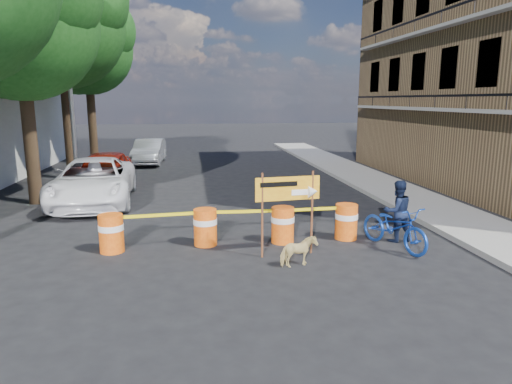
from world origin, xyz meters
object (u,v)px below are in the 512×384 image
object	(u,v)px
barrel_far_right	(346,221)
dog	(298,252)
barrel_mid_right	(283,224)
pedestrian	(397,211)
bicycle	(396,207)
detour_sign	(296,194)
sedan_silver	(149,151)
barrel_mid_left	(205,226)
barrel_far_left	(111,232)
sedan_red	(105,172)
suv_white	(93,181)

from	to	relation	value
barrel_far_right	dog	size ratio (longest dim) A/B	1.15
dog	barrel_mid_right	bearing A→B (deg)	-16.90
pedestrian	bicycle	world-z (taller)	bicycle
detour_sign	pedestrian	size ratio (longest dim) A/B	1.25
bicycle	sedan_silver	world-z (taller)	bicycle
dog	barrel_mid_left	bearing A→B (deg)	30.35
barrel_mid_right	pedestrian	distance (m)	2.89
barrel_mid_left	dog	size ratio (longest dim) A/B	1.15
barrel_far_left	barrel_mid_left	world-z (taller)	same
barrel_far_right	sedan_red	distance (m)	10.24
barrel_mid_right	barrel_far_right	size ratio (longest dim) A/B	1.00
detour_sign	suv_white	bearing A→B (deg)	125.85
barrel_mid_right	sedan_red	world-z (taller)	sedan_red
barrel_mid_right	bicycle	bearing A→B (deg)	-18.21
barrel_mid_left	barrel_far_left	bearing A→B (deg)	-174.25
sedan_red	barrel_mid_right	bearing A→B (deg)	-52.25
pedestrian	suv_white	bearing A→B (deg)	-40.25
barrel_mid_right	sedan_silver	xyz separation A→B (m)	(-4.54, 15.11, 0.22)
barrel_far_right	bicycle	size ratio (longest dim) A/B	0.44
barrel_mid_right	suv_white	world-z (taller)	suv_white
barrel_mid_right	pedestrian	size ratio (longest dim) A/B	0.58
dog	sedan_red	bearing A→B (deg)	14.71
pedestrian	barrel_far_left	bearing A→B (deg)	-8.05
dog	sedan_silver	xyz separation A→B (m)	(-4.54, 16.82, 0.36)
barrel_far_left	barrel_mid_left	bearing A→B (deg)	5.75
dog	barrel_far_right	bearing A→B (deg)	-60.04
barrel_mid_right	sedan_silver	distance (m)	15.78
pedestrian	suv_white	world-z (taller)	pedestrian
pedestrian	dog	xyz separation A→B (m)	(-2.86, -1.42, -0.45)
barrel_far_left	sedan_silver	bearing A→B (deg)	91.63
barrel_mid_right	detour_sign	size ratio (longest dim) A/B	0.46
dog	suv_white	xyz separation A→B (m)	(-5.55, 6.94, 0.43)
barrel_far_left	dog	xyz separation A→B (m)	(4.10, -1.55, -0.14)
barrel_mid_left	barrel_far_right	distance (m)	3.58
barrel_far_right	detour_sign	world-z (taller)	detour_sign
barrel_mid_left	bicycle	world-z (taller)	bicycle
suv_white	sedan_silver	bearing A→B (deg)	80.55
barrel_far_left	dog	distance (m)	4.39
barrel_far_right	pedestrian	distance (m)	1.28
pedestrian	sedan_red	bearing A→B (deg)	-49.09
barrel_far_right	pedestrian	size ratio (longest dim) A/B	0.58
detour_sign	barrel_far_left	bearing A→B (deg)	162.78
barrel_far_left	suv_white	distance (m)	5.59
bicycle	barrel_mid_left	bearing A→B (deg)	147.26
barrel_mid_left	barrel_far_right	bearing A→B (deg)	0.16
pedestrian	bicycle	distance (m)	0.68
barrel_far_left	bicycle	distance (m)	6.71
dog	sedan_red	xyz separation A→B (m)	(-5.55, 9.03, 0.45)
barrel_mid_right	detour_sign	world-z (taller)	detour_sign
detour_sign	pedestrian	distance (m)	2.89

